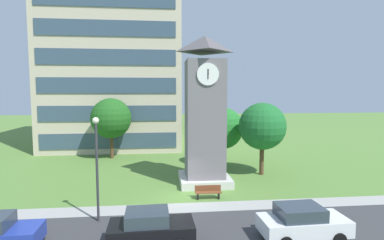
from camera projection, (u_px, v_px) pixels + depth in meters
name	position (u px, v px, depth m)	size (l,w,h in m)	color
ground_plane	(185.00, 198.00, 20.79)	(160.00, 160.00, 0.00)	#567F38
kerb_strip	(188.00, 208.00, 19.03)	(120.00, 1.60, 0.01)	#9E9E99
office_building	(116.00, 39.00, 41.10)	(16.93, 14.66, 28.80)	beige
clock_tower	(205.00, 118.00, 23.75)	(3.95, 3.95, 11.57)	slate
park_bench	(208.00, 192.00, 20.64)	(1.81, 0.51, 0.88)	brown
street_lamp	(97.00, 157.00, 16.72)	(0.36, 0.36, 5.88)	#333338
tree_near_tower	(262.00, 126.00, 26.32)	(4.10, 4.10, 6.34)	#513823
tree_streetside	(111.00, 118.00, 32.83)	(4.36, 4.36, 6.60)	#513823
tree_by_building	(222.00, 128.00, 29.66)	(4.08, 4.08, 5.76)	#513823
parked_car_black	(150.00, 228.00, 14.30)	(4.07, 2.10, 1.69)	black
parked_car_white	(302.00, 222.00, 14.90)	(4.32, 2.16, 1.69)	silver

